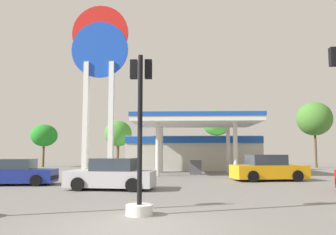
# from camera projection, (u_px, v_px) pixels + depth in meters

# --- Properties ---
(ground_plane) EXTENTS (90.00, 90.00, 0.00)m
(ground_plane) POSITION_uv_depth(u_px,v_px,m) (134.00, 227.00, 8.09)
(ground_plane) COLOR slate
(ground_plane) RESTS_ON ground
(gas_station) EXTENTS (12.51, 13.14, 4.57)m
(gas_station) POSITION_uv_depth(u_px,v_px,m) (193.00, 149.00, 32.26)
(gas_station) COLOR beige
(gas_station) RESTS_ON ground
(station_pole_sign) EXTENTS (4.78, 0.56, 14.15)m
(station_pole_sign) POSITION_uv_depth(u_px,v_px,m) (100.00, 63.00, 28.36)
(station_pole_sign) COLOR white
(station_pole_sign) RESTS_ON ground
(car_1) EXTENTS (4.03, 2.08, 1.39)m
(car_1) POSITION_uv_depth(u_px,v_px,m) (18.00, 173.00, 18.14)
(car_1) COLOR black
(car_1) RESTS_ON ground
(car_2) EXTENTS (4.71, 2.62, 1.59)m
(car_2) POSITION_uv_depth(u_px,v_px,m) (268.00, 169.00, 20.71)
(car_2) COLOR black
(car_2) RESTS_ON ground
(car_3) EXTENTS (4.26, 2.19, 1.47)m
(car_3) POSITION_uv_depth(u_px,v_px,m) (111.00, 175.00, 15.97)
(car_3) COLOR black
(car_3) RESTS_ON ground
(traffic_signal_0) EXTENTS (0.77, 0.77, 4.63)m
(traffic_signal_0) POSITION_uv_depth(u_px,v_px,m) (140.00, 158.00, 9.74)
(traffic_signal_0) COLOR silver
(traffic_signal_0) RESTS_ON ground
(tree_0) EXTENTS (3.01, 3.01, 4.90)m
(tree_0) POSITION_uv_depth(u_px,v_px,m) (44.00, 136.00, 39.06)
(tree_0) COLOR brown
(tree_0) RESTS_ON ground
(tree_1) EXTENTS (2.91, 2.91, 5.08)m
(tree_1) POSITION_uv_depth(u_px,v_px,m) (118.00, 134.00, 36.33)
(tree_1) COLOR brown
(tree_1) RESTS_ON ground
(tree_2) EXTENTS (3.17, 3.17, 6.26)m
(tree_2) POSITION_uv_depth(u_px,v_px,m) (217.00, 123.00, 36.98)
(tree_2) COLOR brown
(tree_2) RESTS_ON ground
(tree_3) EXTENTS (3.85, 3.85, 7.30)m
(tree_3) POSITION_uv_depth(u_px,v_px,m) (314.00, 119.00, 37.78)
(tree_3) COLOR brown
(tree_3) RESTS_ON ground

